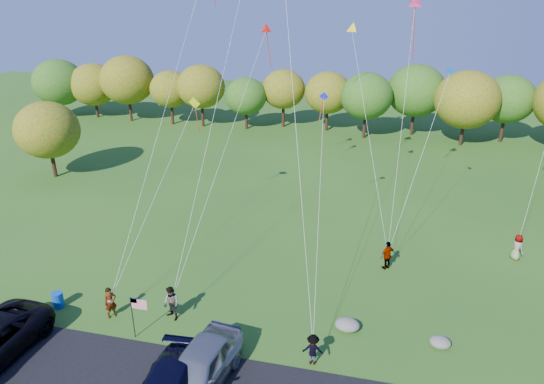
{
  "coord_description": "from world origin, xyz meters",
  "views": [
    {
      "loc": [
        7.06,
        -18.03,
        16.01
      ],
      "look_at": [
        1.37,
        6.0,
        5.62
      ],
      "focal_mm": 32.0,
      "sensor_mm": 36.0,
      "label": 1
    }
  ],
  "objects_px": {
    "flyer_a": "(110,303)",
    "flyer_e": "(517,247)",
    "flyer_b": "(171,304)",
    "flyer_d": "(388,255)",
    "minivan_silver": "(199,369)",
    "flyer_c": "(313,350)",
    "trash_barrel": "(58,300)"
  },
  "relations": [
    {
      "from": "flyer_e",
      "to": "trash_barrel",
      "type": "xyz_separation_m",
      "value": [
        -25.3,
        -11.17,
        -0.42
      ]
    },
    {
      "from": "flyer_b",
      "to": "flyer_d",
      "type": "xyz_separation_m",
      "value": [
        10.83,
        7.66,
        -0.02
      ]
    },
    {
      "from": "flyer_d",
      "to": "flyer_e",
      "type": "distance_m",
      "value": 8.57
    },
    {
      "from": "flyer_d",
      "to": "flyer_e",
      "type": "relative_size",
      "value": 1.08
    },
    {
      "from": "flyer_c",
      "to": "flyer_e",
      "type": "distance_m",
      "value": 16.6
    },
    {
      "from": "flyer_a",
      "to": "flyer_e",
      "type": "bearing_deg",
      "value": -23.61
    },
    {
      "from": "flyer_c",
      "to": "flyer_e",
      "type": "xyz_separation_m",
      "value": [
        11.18,
        12.26,
        0.08
      ]
    },
    {
      "from": "flyer_a",
      "to": "flyer_c",
      "type": "height_order",
      "value": "flyer_a"
    },
    {
      "from": "flyer_b",
      "to": "trash_barrel",
      "type": "xyz_separation_m",
      "value": [
        -6.47,
        -0.45,
        -0.52
      ]
    },
    {
      "from": "flyer_c",
      "to": "flyer_e",
      "type": "bearing_deg",
      "value": -135.82
    },
    {
      "from": "minivan_silver",
      "to": "flyer_e",
      "type": "relative_size",
      "value": 3.24
    },
    {
      "from": "flyer_c",
      "to": "flyer_b",
      "type": "bearing_deg",
      "value": -14.84
    },
    {
      "from": "flyer_a",
      "to": "flyer_e",
      "type": "distance_m",
      "value": 24.74
    },
    {
      "from": "trash_barrel",
      "to": "flyer_c",
      "type": "bearing_deg",
      "value": -4.42
    },
    {
      "from": "minivan_silver",
      "to": "flyer_a",
      "type": "bearing_deg",
      "value": 157.99
    },
    {
      "from": "flyer_e",
      "to": "trash_barrel",
      "type": "bearing_deg",
      "value": 82.82
    },
    {
      "from": "flyer_c",
      "to": "flyer_d",
      "type": "xyz_separation_m",
      "value": [
        3.18,
        9.2,
        0.15
      ]
    },
    {
      "from": "minivan_silver",
      "to": "flyer_a",
      "type": "height_order",
      "value": "minivan_silver"
    },
    {
      "from": "flyer_c",
      "to": "trash_barrel",
      "type": "relative_size",
      "value": 1.79
    },
    {
      "from": "flyer_b",
      "to": "trash_barrel",
      "type": "relative_size",
      "value": 2.19
    },
    {
      "from": "flyer_e",
      "to": "flyer_b",
      "type": "bearing_deg",
      "value": 88.66
    },
    {
      "from": "flyer_b",
      "to": "flyer_a",
      "type": "bearing_deg",
      "value": -140.99
    },
    {
      "from": "flyer_a",
      "to": "flyer_c",
      "type": "relative_size",
      "value": 1.13
    },
    {
      "from": "flyer_e",
      "to": "minivan_silver",
      "type": "bearing_deg",
      "value": 102.35
    },
    {
      "from": "flyer_c",
      "to": "flyer_d",
      "type": "relative_size",
      "value": 0.84
    },
    {
      "from": "minivan_silver",
      "to": "trash_barrel",
      "type": "xyz_separation_m",
      "value": [
        -9.59,
        3.65,
        -0.57
      ]
    },
    {
      "from": "flyer_a",
      "to": "minivan_silver",
      "type": "bearing_deg",
      "value": -80.06
    },
    {
      "from": "flyer_a",
      "to": "flyer_d",
      "type": "relative_size",
      "value": 0.94
    },
    {
      "from": "flyer_a",
      "to": "flyer_d",
      "type": "distance_m",
      "value": 16.25
    },
    {
      "from": "flyer_b",
      "to": "trash_barrel",
      "type": "distance_m",
      "value": 6.5
    },
    {
      "from": "flyer_a",
      "to": "trash_barrel",
      "type": "relative_size",
      "value": 2.01
    },
    {
      "from": "minivan_silver",
      "to": "flyer_a",
      "type": "relative_size",
      "value": 3.18
    }
  ]
}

